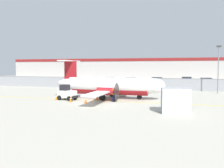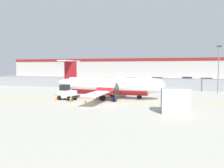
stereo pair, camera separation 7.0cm
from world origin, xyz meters
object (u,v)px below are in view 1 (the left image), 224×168
Objects in this scene: parked_car_2 at (131,81)px; parked_car_4 at (186,80)px; ground_crew_worker at (114,94)px; parked_car_5 at (207,81)px; traffic_cone_near_left at (71,99)px; parked_car_0 at (75,81)px; traffic_cone_far_left at (57,98)px; parked_car_1 at (109,81)px; commuter_airplane at (112,86)px; traffic_cone_far_right at (97,97)px; parked_car_3 at (157,81)px; apron_light_pole at (218,65)px; baggage_tug at (67,93)px; cargo_container at (175,100)px; traffic_cone_near_right at (86,100)px.

parked_car_4 is (11.74, 7.50, 0.00)m from parked_car_2.
ground_crew_worker is 0.39× the size of parked_car_5.
parked_car_0 is (-10.97, 24.12, 0.58)m from traffic_cone_near_left.
parked_car_1 reaches higher than traffic_cone_far_left.
commuter_airplane is 25.06× the size of traffic_cone_far_right.
commuter_airplane is 25.06× the size of traffic_cone_near_left.
parked_car_3 reaches higher than traffic_cone_far_right.
traffic_cone_far_left is 0.15× the size of parked_car_1.
parked_car_0 is 29.91m from apron_light_pole.
baggage_tug is 26.41m from parked_car_1.
parked_car_0 is 18.58m from parked_car_3.
parked_car_0 reaches higher than traffic_cone_far_left.
parked_car_4 is (16.62, 8.19, 0.00)m from parked_car_1.
cargo_container reaches higher than ground_crew_worker.
baggage_tug is 24.55m from parked_car_0.
parked_car_0 is 26.29m from parked_car_4.
commuter_airplane is 5.15m from traffic_cone_near_right.
ground_crew_worker is at bearing 121.05° from parked_car_0.
parked_car_0 is 7.77m from parked_car_1.
parked_car_1 and parked_car_3 have the same top height.
parked_car_3 is 7.81m from parked_car_4.
parked_car_0 is 0.98× the size of parked_car_5.
parked_car_4 is at bearing -157.05° from parked_car_0.
parked_car_2 is 0.60× the size of apron_light_pole.
traffic_cone_far_left is 0.15× the size of parked_car_4.
cargo_container reaches higher than baggage_tug.
parked_car_3 reaches higher than traffic_cone_near_right.
parked_car_5 is (4.33, -4.27, 0.00)m from parked_car_4.
parked_car_2 is at bearing -34.70° from ground_crew_worker.
traffic_cone_far_left is (-4.43, 1.35, 0.00)m from traffic_cone_near_right.
ground_crew_worker is (6.00, 0.11, 0.10)m from baggage_tug.
parked_car_1 and parked_car_4 have the same top height.
parked_car_4 reaches higher than traffic_cone_near_right.
commuter_airplane is at bearing -21.04° from ground_crew_worker.
parked_car_5 is at bearing 62.08° from traffic_cone_near_left.
parked_car_3 is at bearing 82.29° from traffic_cone_far_right.
commuter_airplane reaches higher than traffic_cone_near_right.
parked_car_2 is (4.89, 0.69, 0.00)m from parked_car_1.
parked_car_2 reaches higher than traffic_cone_near_right.
traffic_cone_near_right is 0.15× the size of parked_car_0.
parked_car_3 is (5.29, 3.10, 0.00)m from parked_car_2.
ground_crew_worker is 3.41m from traffic_cone_near_right.
cargo_container is 11.63m from traffic_cone_far_right.
ground_crew_worker is at bearing 72.06° from parked_car_4.
traffic_cone_far_right is at bearing 137.83° from cargo_container.
cargo_container is at bearing -106.41° from apron_light_pole.
traffic_cone_near_left is at bearing -125.68° from parked_car_5.
parked_car_3 is at bearing 86.79° from baggage_tug.
traffic_cone_far_left is 0.15× the size of parked_car_3.
ground_crew_worker is at bearing 92.15° from parked_car_3.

